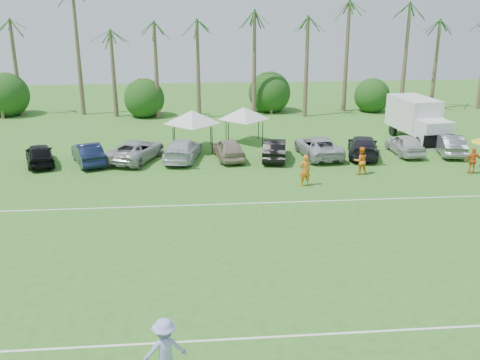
{
  "coord_description": "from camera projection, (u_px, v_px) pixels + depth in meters",
  "views": [
    {
      "loc": [
        -1.57,
        -12.41,
        10.08
      ],
      "look_at": [
        0.74,
        13.17,
        1.6
      ],
      "focal_mm": 40.0,
      "sensor_mm": 36.0,
      "label": 1
    }
  ],
  "objects": [
    {
      "name": "field_lines",
      "position": [
        234.0,
        254.0,
        22.6
      ],
      "size": [
        80.0,
        12.1,
        0.01
      ],
      "color": "white",
      "rests_on": "ground"
    },
    {
      "name": "palm_tree_1",
      "position": [
        14.0,
        25.0,
        46.9
      ],
      "size": [
        2.4,
        2.4,
        9.9
      ],
      "color": "brown",
      "rests_on": "ground"
    },
    {
      "name": "palm_tree_2",
      "position": [
        71.0,
        14.0,
        47.06
      ],
      "size": [
        2.4,
        2.4,
        10.9
      ],
      "color": "brown",
      "rests_on": "ground"
    },
    {
      "name": "palm_tree_3",
      "position": [
        116.0,
        4.0,
        47.13
      ],
      "size": [
        2.4,
        2.4,
        11.9
      ],
      "color": "brown",
      "rests_on": "ground"
    },
    {
      "name": "palm_tree_4",
      "position": [
        163.0,
        34.0,
        48.28
      ],
      "size": [
        2.4,
        2.4,
        8.9
      ],
      "color": "brown",
      "rests_on": "ground"
    },
    {
      "name": "palm_tree_5",
      "position": [
        207.0,
        24.0,
        48.35
      ],
      "size": [
        2.4,
        2.4,
        9.9
      ],
      "color": "brown",
      "rests_on": "ground"
    },
    {
      "name": "palm_tree_6",
      "position": [
        251.0,
        14.0,
        48.43
      ],
      "size": [
        2.4,
        2.4,
        10.9
      ],
      "color": "brown",
      "rests_on": "ground"
    },
    {
      "name": "palm_tree_7",
      "position": [
        295.0,
        4.0,
        48.5
      ],
      "size": [
        2.4,
        2.4,
        11.9
      ],
      "color": "brown",
      "rests_on": "ground"
    },
    {
      "name": "palm_tree_8",
      "position": [
        347.0,
        33.0,
        49.74
      ],
      "size": [
        2.4,
        2.4,
        8.9
      ],
      "color": "brown",
      "rests_on": "ground"
    },
    {
      "name": "palm_tree_9",
      "position": [
        400.0,
        23.0,
        49.89
      ],
      "size": [
        2.4,
        2.4,
        9.9
      ],
      "color": "brown",
      "rests_on": "ground"
    },
    {
      "name": "palm_tree_10",
      "position": [
        452.0,
        14.0,
        50.05
      ],
      "size": [
        2.4,
        2.4,
        10.9
      ],
      "color": "brown",
      "rests_on": "ground"
    },
    {
      "name": "bush_tree_0",
      "position": [
        4.0,
        98.0,
        49.73
      ],
      "size": [
        4.0,
        4.0,
        4.0
      ],
      "color": "brown",
      "rests_on": "ground"
    },
    {
      "name": "bush_tree_1",
      "position": [
        145.0,
        95.0,
        50.84
      ],
      "size": [
        4.0,
        4.0,
        4.0
      ],
      "color": "brown",
      "rests_on": "ground"
    },
    {
      "name": "bush_tree_2",
      "position": [
        270.0,
        94.0,
        51.87
      ],
      "size": [
        4.0,
        4.0,
        4.0
      ],
      "color": "brown",
      "rests_on": "ground"
    },
    {
      "name": "bush_tree_3",
      "position": [
        370.0,
        92.0,
        52.72
      ],
      "size": [
        4.0,
        4.0,
        4.0
      ],
      "color": "brown",
      "rests_on": "ground"
    },
    {
      "name": "sideline_player_a",
      "position": [
        305.0,
        170.0,
        30.87
      ],
      "size": [
        0.74,
        0.54,
        1.86
      ],
      "primitive_type": "imported",
      "rotation": [
        0.0,
        0.0,
        3.28
      ],
      "color": "orange",
      "rests_on": "ground"
    },
    {
      "name": "sideline_player_b",
      "position": [
        361.0,
        161.0,
        33.01
      ],
      "size": [
        0.86,
        0.68,
        1.73
      ],
      "primitive_type": "imported",
      "rotation": [
        0.0,
        0.0,
        3.17
      ],
      "color": "orange",
      "rests_on": "ground"
    },
    {
      "name": "sideline_player_c",
      "position": [
        473.0,
        161.0,
        33.12
      ],
      "size": [
        1.04,
        0.58,
        1.67
      ],
      "primitive_type": "imported",
      "rotation": [
        0.0,
        0.0,
        2.96
      ],
      "color": "orange",
      "rests_on": "ground"
    },
    {
      "name": "box_truck",
      "position": [
        418.0,
        119.0,
        40.88
      ],
      "size": [
        3.03,
        6.47,
        3.22
      ],
      "rotation": [
        0.0,
        0.0,
        0.11
      ],
      "color": "silver",
      "rests_on": "ground"
    },
    {
      "name": "canopy_tent_left",
      "position": [
        192.0,
        110.0,
        37.94
      ],
      "size": [
        4.17,
        4.17,
        3.38
      ],
      "color": "black",
      "rests_on": "ground"
    },
    {
      "name": "canopy_tent_right",
      "position": [
        244.0,
        107.0,
        39.96
      ],
      "size": [
        3.95,
        3.95,
        3.2
      ],
      "color": "black",
      "rests_on": "ground"
    },
    {
      "name": "frisbee_player",
      "position": [
        165.0,
        349.0,
        14.85
      ],
      "size": [
        1.36,
        0.93,
        1.89
      ],
      "rotation": [
        0.0,
        0.0,
        3.34
      ],
      "color": "#9C9EDE",
      "rests_on": "ground"
    },
    {
      "name": "parked_car_0",
      "position": [
        40.0,
        154.0,
        35.02
      ],
      "size": [
        2.88,
        4.49,
        1.42
      ],
      "primitive_type": "imported",
      "rotation": [
        0.0,
        0.0,
        3.45
      ],
      "color": "black",
      "rests_on": "ground"
    },
    {
      "name": "parked_car_1",
      "position": [
        88.0,
        153.0,
        35.23
      ],
      "size": [
        2.96,
        4.57,
        1.42
      ],
      "primitive_type": "imported",
      "rotation": [
        0.0,
        0.0,
        3.51
      ],
      "color": "#111934",
      "rests_on": "ground"
    },
    {
      "name": "parked_car_2",
      "position": [
        136.0,
        150.0,
        35.94
      ],
      "size": [
        4.03,
        5.62,
        1.42
      ],
      "primitive_type": "imported",
      "rotation": [
        0.0,
        0.0,
        2.78
      ],
      "color": "#A8A8A9",
      "rests_on": "ground"
    },
    {
      "name": "parked_car_3",
      "position": [
        183.0,
        150.0,
        36.12
      ],
      "size": [
        2.9,
        5.2,
        1.42
      ],
      "primitive_type": "imported",
      "rotation": [
        0.0,
        0.0,
        2.95
      ],
      "color": "silver",
      "rests_on": "ground"
    },
    {
      "name": "parked_car_4",
      "position": [
        228.0,
        149.0,
        36.31
      ],
      "size": [
        2.25,
        4.37,
        1.42
      ],
      "primitive_type": "imported",
      "rotation": [
        0.0,
        0.0,
        3.28
      ],
      "color": "gray",
      "rests_on": "ground"
    },
    {
      "name": "parked_car_5",
      "position": [
        274.0,
        149.0,
        36.27
      ],
      "size": [
        2.23,
        4.51,
        1.42
      ],
      "primitive_type": "imported",
      "rotation": [
        0.0,
        0.0,
        2.97
      ],
      "color": "black",
      "rests_on": "ground"
    },
    {
      "name": "parked_car_6",
      "position": [
        318.0,
        147.0,
        36.9
      ],
      "size": [
        2.77,
        5.3,
        1.42
      ],
      "primitive_type": "imported",
      "rotation": [
        0.0,
        0.0,
        3.22
      ],
      "color": "#AEB0B3",
      "rests_on": "ground"
    },
    {
      "name": "parked_car_7",
      "position": [
        363.0,
        146.0,
        36.98
      ],
      "size": [
        3.23,
        5.26,
        1.42
      ],
      "primitive_type": "imported",
      "rotation": [
        0.0,
        0.0,
        2.87
      ],
      "color": "black",
      "rests_on": "ground"
    },
    {
      "name": "parked_car_8",
      "position": [
        405.0,
        144.0,
        37.51
      ],
      "size": [
        1.71,
        4.19,
        1.42
      ],
      "primitive_type": "imported",
      "rotation": [
        0.0,
        0.0,
        3.15
      ],
      "color": "silver",
      "rests_on": "ground"
    },
    {
      "name": "parked_car_9",
      "position": [
        449.0,
        144.0,
        37.5
      ],
      "size": [
        2.41,
        4.54,
        1.42
      ],
      "primitive_type": "imported",
      "rotation": [
        0.0,
        0.0,
        2.92
      ],
      "color": "slate",
      "rests_on": "ground"
    }
  ]
}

